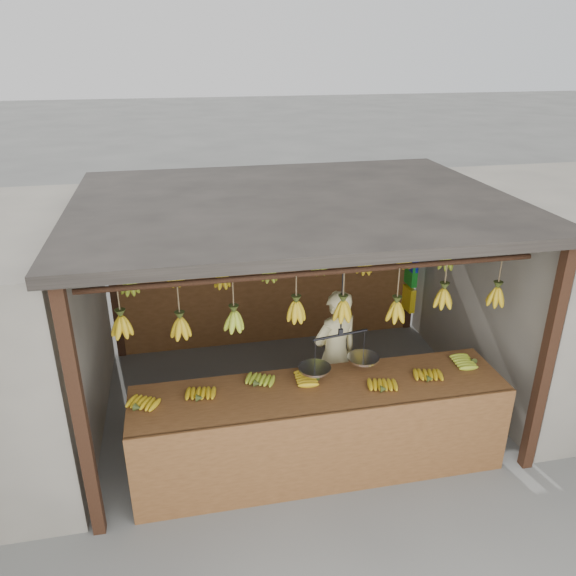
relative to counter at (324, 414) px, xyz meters
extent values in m
plane|color=#5B5B57|center=(-0.02, 1.23, -0.71)|extent=(80.00, 80.00, 0.00)
cube|color=black|center=(-2.02, -0.27, 0.44)|extent=(0.10, 0.10, 2.30)
cube|color=black|center=(1.98, -0.27, 0.44)|extent=(0.10, 0.10, 2.30)
cube|color=black|center=(-2.02, 2.73, 0.44)|extent=(0.10, 0.10, 2.30)
cube|color=black|center=(1.98, 2.73, 0.44)|extent=(0.10, 0.10, 2.30)
cube|color=black|center=(-0.02, 1.23, 1.64)|extent=(4.30, 3.30, 0.10)
cylinder|color=black|center=(-0.02, 0.23, 1.29)|extent=(4.00, 0.05, 0.05)
cylinder|color=black|center=(-0.02, 1.23, 1.29)|extent=(4.00, 0.05, 0.05)
cylinder|color=black|center=(-0.02, 2.23, 1.29)|extent=(4.00, 0.05, 0.05)
cube|color=brown|center=(-0.02, 2.73, 0.19)|extent=(4.00, 0.06, 1.80)
cube|color=brown|center=(0.00, 0.13, 0.15)|extent=(3.46, 0.77, 0.08)
cube|color=brown|center=(0.00, -0.26, -0.26)|extent=(3.46, 0.04, 0.90)
cube|color=black|center=(-1.63, -0.21, -0.30)|extent=(0.07, 0.07, 0.82)
cube|color=black|center=(1.63, -0.21, -0.30)|extent=(0.07, 0.07, 0.82)
cube|color=black|center=(-1.63, 0.46, -0.30)|extent=(0.07, 0.07, 0.82)
cube|color=black|center=(1.63, 0.46, -0.30)|extent=(0.07, 0.07, 0.82)
ellipsoid|color=#B48F13|center=(-1.62, 0.10, 0.22)|extent=(0.27, 0.30, 0.06)
ellipsoid|color=#B48F13|center=(-1.10, 0.13, 0.22)|extent=(0.22, 0.27, 0.06)
ellipsoid|color=#92A523|center=(-0.56, 0.25, 0.22)|extent=(0.27, 0.29, 0.06)
ellipsoid|color=#B48F13|center=(-0.01, 0.26, 0.22)|extent=(0.25, 0.19, 0.06)
ellipsoid|color=#B48F13|center=(0.54, -0.06, 0.22)|extent=(0.23, 0.27, 0.06)
ellipsoid|color=#B48F13|center=(1.02, 0.01, 0.22)|extent=(0.23, 0.27, 0.06)
ellipsoid|color=#92A523|center=(1.57, 0.24, 0.22)|extent=(0.25, 0.19, 0.06)
ellipsoid|color=#B48F13|center=(-1.68, 0.22, 0.96)|extent=(0.16, 0.16, 0.28)
ellipsoid|color=#B48F13|center=(-1.21, 0.27, 0.87)|extent=(0.16, 0.16, 0.28)
ellipsoid|color=#92A523|center=(-0.75, 0.27, 0.89)|extent=(0.16, 0.16, 0.28)
ellipsoid|color=#B48F13|center=(-0.22, 0.20, 0.96)|extent=(0.16, 0.16, 0.28)
ellipsoid|color=#B48F13|center=(0.21, 0.21, 0.92)|extent=(0.16, 0.16, 0.28)
ellipsoid|color=#B48F13|center=(0.70, 0.18, 0.88)|extent=(0.16, 0.16, 0.28)
ellipsoid|color=#B48F13|center=(1.16, 0.21, 0.96)|extent=(0.16, 0.16, 0.28)
ellipsoid|color=#B48F13|center=(1.70, 0.22, 0.92)|extent=(0.16, 0.16, 0.28)
ellipsoid|color=#92A523|center=(-1.67, 1.25, 0.89)|extent=(0.16, 0.16, 0.28)
ellipsoid|color=#B48F13|center=(-1.22, 1.24, 0.95)|extent=(0.16, 0.16, 0.28)
ellipsoid|color=#B48F13|center=(-0.76, 1.25, 0.88)|extent=(0.16, 0.16, 0.28)
ellipsoid|color=#92A523|center=(-0.27, 1.27, 0.90)|extent=(0.16, 0.16, 0.28)
ellipsoid|color=#92A523|center=(0.27, 1.27, 0.94)|extent=(0.16, 0.16, 0.28)
ellipsoid|color=#B48F13|center=(0.75, 1.20, 0.93)|extent=(0.16, 0.16, 0.28)
ellipsoid|color=#B48F13|center=(1.22, 1.25, 0.94)|extent=(0.16, 0.16, 0.28)
ellipsoid|color=#92A523|center=(1.72, 1.27, 0.88)|extent=(0.16, 0.16, 0.28)
ellipsoid|color=#92A523|center=(-1.71, 2.19, 0.89)|extent=(0.16, 0.16, 0.28)
ellipsoid|color=#B48F13|center=(-1.26, 2.23, 0.93)|extent=(0.16, 0.16, 0.28)
ellipsoid|color=#B48F13|center=(-0.71, 2.21, 0.92)|extent=(0.16, 0.16, 0.28)
ellipsoid|color=#92A523|center=(-0.30, 2.27, 0.91)|extent=(0.16, 0.16, 0.28)
ellipsoid|color=#B48F13|center=(0.24, 2.28, 0.88)|extent=(0.16, 0.16, 0.28)
ellipsoid|color=#92A523|center=(0.72, 2.19, 0.96)|extent=(0.16, 0.16, 0.28)
ellipsoid|color=#B48F13|center=(1.20, 2.27, 0.88)|extent=(0.16, 0.16, 0.28)
ellipsoid|color=#B48F13|center=(1.73, 2.27, 0.87)|extent=(0.16, 0.16, 0.28)
cylinder|color=black|center=(0.20, 0.23, 0.98)|extent=(0.02, 0.02, 0.63)
cylinder|color=black|center=(0.20, 0.23, 0.67)|extent=(0.54, 0.11, 0.02)
cylinder|color=silver|center=(-0.04, 0.19, 0.37)|extent=(0.29, 0.29, 0.02)
cylinder|color=silver|center=(0.45, 0.27, 0.37)|extent=(0.29, 0.29, 0.02)
imported|color=beige|center=(0.37, 0.92, 0.04)|extent=(0.63, 0.51, 1.49)
cube|color=red|center=(1.92, 2.58, 0.69)|extent=(0.08, 0.26, 0.34)
cube|color=#1426BF|center=(1.92, 2.58, 0.42)|extent=(0.08, 0.26, 0.34)
cube|color=#199926|center=(1.92, 2.58, 0.20)|extent=(0.08, 0.26, 0.34)
cube|color=yellow|center=(1.92, 2.58, -0.19)|extent=(0.08, 0.26, 0.34)
camera|label=1|loc=(-1.17, -4.06, 3.09)|focal=35.00mm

